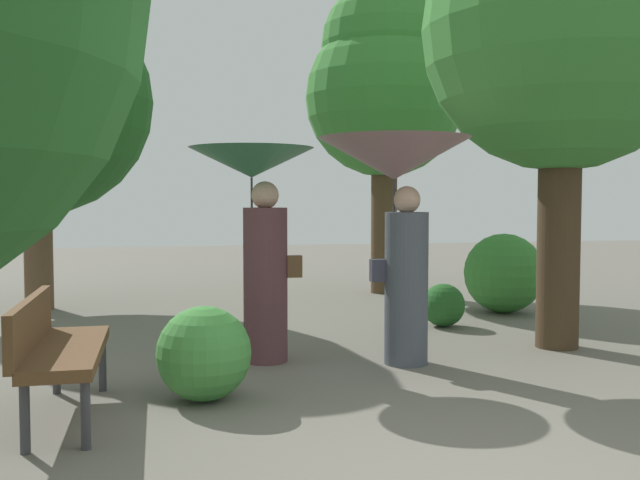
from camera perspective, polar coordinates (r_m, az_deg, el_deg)
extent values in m
cylinder|color=#563338|center=(6.61, -4.36, -3.57)|extent=(0.40, 0.40, 1.42)
sphere|color=tan|center=(6.57, -4.39, 3.57)|extent=(0.25, 0.25, 0.25)
cylinder|color=#333338|center=(6.57, -5.44, 1.63)|extent=(0.02, 0.02, 0.76)
cone|color=#33724C|center=(6.58, -5.46, 6.14)|extent=(1.14, 1.14, 0.27)
cube|color=brown|center=(6.60, -2.08, -2.11)|extent=(0.14, 0.10, 0.20)
cylinder|color=#474C56|center=(6.55, 6.87, -3.83)|extent=(0.39, 0.39, 1.38)
sphere|color=tan|center=(6.50, 6.91, 3.19)|extent=(0.25, 0.25, 0.25)
cylinder|color=#333338|center=(6.48, 5.88, 1.40)|extent=(0.02, 0.02, 0.77)
cone|color=gray|center=(6.49, 5.91, 6.44)|extent=(1.37, 1.37, 0.37)
cube|color=#333342|center=(6.49, 4.65, -2.42)|extent=(0.14, 0.10, 0.20)
cylinder|color=#38383D|center=(4.61, -18.13, -12.93)|extent=(0.06, 0.06, 0.44)
cylinder|color=#38383D|center=(4.66, -22.41, -12.86)|extent=(0.06, 0.06, 0.44)
cylinder|color=#38383D|center=(5.91, -16.90, -9.34)|extent=(0.06, 0.06, 0.44)
cylinder|color=#38383D|center=(5.94, -20.22, -9.32)|extent=(0.06, 0.06, 0.44)
cube|color=brown|center=(5.22, -19.36, -8.35)|extent=(0.46, 1.51, 0.08)
cube|color=brown|center=(5.22, -22.04, -6.23)|extent=(0.08, 1.50, 0.35)
cylinder|color=#42301E|center=(7.59, 18.56, 7.71)|extent=(0.42, 0.42, 4.21)
sphere|color=#387F33|center=(7.75, 18.71, 15.50)|extent=(2.77, 2.77, 2.77)
cylinder|color=brown|center=(10.41, -21.59, 5.16)|extent=(0.38, 0.38, 3.76)
sphere|color=#235B23|center=(10.49, -21.70, 10.30)|extent=(3.09, 3.09, 3.09)
sphere|color=#235B23|center=(10.61, -21.79, 14.33)|extent=(2.47, 2.47, 2.47)
cylinder|color=#4C3823|center=(11.49, 5.13, 6.10)|extent=(0.41, 0.41, 4.14)
sphere|color=#387F33|center=(11.59, 5.15, 11.22)|extent=(2.50, 2.50, 2.50)
sphere|color=#387F33|center=(11.73, 5.18, 15.23)|extent=(2.00, 2.00, 2.00)
sphere|color=#428C3D|center=(5.44, -9.20, -8.89)|extent=(0.71, 0.71, 0.71)
sphere|color=#387F33|center=(9.75, 14.40, -2.57)|extent=(1.05, 1.05, 1.05)
sphere|color=#235B23|center=(8.56, 9.77, -5.12)|extent=(0.51, 0.51, 0.51)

